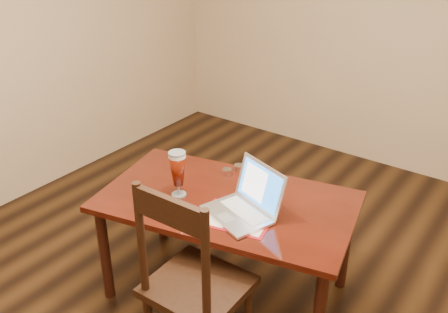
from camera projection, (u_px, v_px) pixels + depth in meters
The scene contains 3 objects.
room_shell at pixel (233, 16), 2.07m from camera, with size 4.51×5.01×2.71m.
dining_table at pixel (226, 209), 2.87m from camera, with size 1.58×1.10×0.95m.
dining_chair at pixel (193, 285), 2.44m from camera, with size 0.47×0.45×1.09m.
Camera 1 is at (1.21, -1.73, 2.18)m, focal length 40.00 mm.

